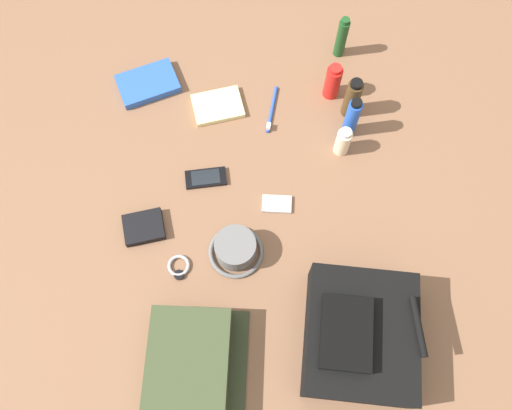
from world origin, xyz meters
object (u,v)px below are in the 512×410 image
shampoo_bottle (342,38)px  notepad (218,106)px  bucket_hat (236,249)px  toiletry_pouch (191,362)px  cell_phone (206,178)px  wristwatch (179,267)px  backpack (359,335)px  cologne_bottle (352,98)px  toothbrush (272,112)px  deodorant_spray (352,118)px  sunscreen_spray (333,82)px  wallet (144,227)px  paperback_novel (148,84)px  lotion_bottle (343,141)px  media_player (277,204)px

shampoo_bottle → notepad: (0.17, -0.40, -0.07)m
bucket_hat → notepad: 0.47m
toiletry_pouch → cell_phone: bearing=173.3°
cell_phone → notepad: 0.25m
wristwatch → backpack: bearing=62.8°
cologne_bottle → toothbrush: cologne_bottle is taller
shampoo_bottle → deodorant_spray: deodorant_spray is taller
sunscreen_spray → toiletry_pouch: bearing=-30.9°
wristwatch → wallet: wallet is taller
deodorant_spray → paperback_novel: (-0.22, -0.60, -0.07)m
lotion_bottle → bucket_hat: bearing=-49.1°
sunscreen_spray → deodorant_spray: bearing=13.3°
wallet → notepad: bearing=140.9°
bucket_hat → toothbrush: size_ratio=0.95×
cologne_bottle → sunscreen_spray: bearing=-147.2°
toiletry_pouch → media_player: bearing=148.1°
shampoo_bottle → media_player: size_ratio=1.72×
bucket_hat → cologne_bottle: size_ratio=0.99×
backpack → cologne_bottle: bearing=172.6°
shampoo_bottle → cell_phone: shampoo_bottle is taller
sunscreen_spray → lotion_bottle: sunscreen_spray is taller
paperback_novel → notepad: (0.10, 0.21, -0.00)m
toiletry_pouch → cologne_bottle: (-0.70, 0.51, 0.03)m
sunscreen_spray → wallet: 0.71m
shampoo_bottle → lotion_bottle: shampoo_bottle is taller
bucket_hat → sunscreen_spray: (-0.49, 0.33, 0.03)m
toiletry_pouch → notepad: size_ratio=1.88×
sunscreen_spray → bucket_hat: bearing=-34.1°
deodorant_spray → lotion_bottle: 0.07m
toothbrush → bucket_hat: bearing=-18.1°
paperback_novel → wristwatch: bearing=7.3°
toiletry_pouch → media_player: toiletry_pouch is taller
wallet → notepad: size_ratio=0.73×
lotion_bottle → shampoo_bottle: bearing=172.7°
wristwatch → toothbrush: 0.55m
backpack → lotion_bottle: backpack is taller
toiletry_pouch → toothbrush: size_ratio=1.75×
cologne_bottle → toothbrush: 0.25m
wallet → paperback_novel: bearing=170.1°
backpack → shampoo_bottle: size_ratio=2.31×
paperback_novel → toothbrush: bearing=70.7°
paperback_novel → media_player: paperback_novel is taller
toiletry_pouch → cell_phone: toiletry_pouch is taller
lotion_bottle → notepad: 0.40m
shampoo_bottle → cell_phone: size_ratio=1.29×
cell_phone → toiletry_pouch: bearing=-6.7°
shampoo_bottle → paperback_novel: bearing=-83.2°
media_player → notepad: (-0.34, -0.15, 0.00)m
cologne_bottle → lotion_bottle: bearing=-18.5°
sunscreen_spray → paperback_novel: 0.57m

